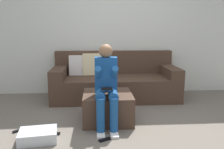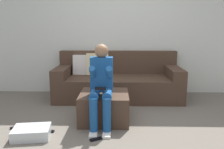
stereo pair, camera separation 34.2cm
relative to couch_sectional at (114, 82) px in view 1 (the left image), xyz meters
The scene contains 9 objects.
ground_plane 1.68m from the couch_sectional, 88.10° to the right, with size 7.08×7.08×0.00m, color #6B6359.
wall_back 1.18m from the couch_sectional, 83.12° to the left, with size 5.44×0.10×2.79m, color silver.
couch_sectional is the anchor object (origin of this frame).
ottoman 1.18m from the couch_sectional, 98.90° to the right, with size 0.69×0.69×0.40m, color #473326.
person_seated 1.41m from the couch_sectional, 98.69° to the right, with size 0.30×0.62×1.11m.
storage_bin 2.04m from the couch_sectional, 120.78° to the right, with size 0.44×0.33×0.13m, color silver.
remote_near_ottoman 1.84m from the couch_sectional, 97.87° to the right, with size 0.15×0.05×0.02m, color black.
remote_by_storage_bin 1.84m from the couch_sectional, 118.97° to the right, with size 0.14×0.05×0.02m, color black.
remote_under_side_table 2.01m from the couch_sectional, 132.65° to the right, with size 0.16×0.04×0.02m, color black.
Camera 1 is at (-0.40, -2.77, 1.31)m, focal length 38.03 mm.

